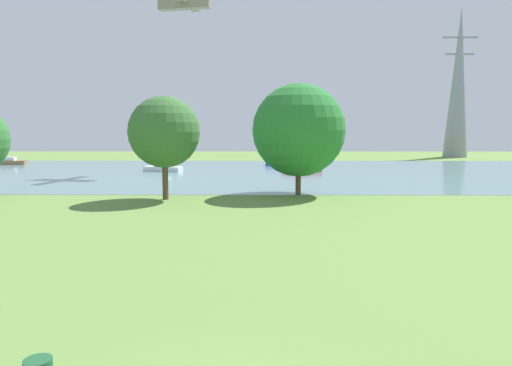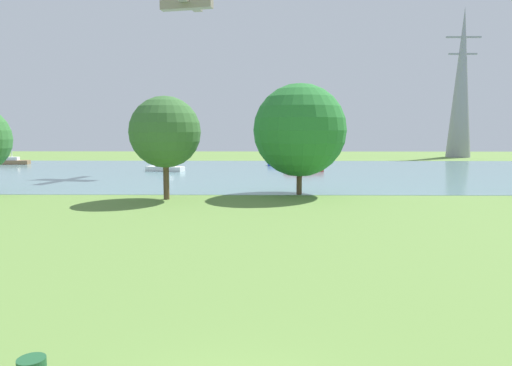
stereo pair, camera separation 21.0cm
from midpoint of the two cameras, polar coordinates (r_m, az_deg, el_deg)
The scene contains 10 objects.
ground_plane at distance 29.88m, azimuth -0.22°, elevation -3.68°, with size 160.00×160.00×0.00m, color olive.
water_surface at distance 57.64m, azimuth 0.27°, elevation 1.34°, with size 140.00×40.00×0.02m, color slate.
sailboat_red at distance 58.29m, azimuth 5.93°, elevation 1.81°, with size 5.03×2.78×6.95m.
sailboat_brown at distance 78.91m, azimuth -27.54°, elevation 2.35°, with size 4.94×2.03×5.51m.
sailboat_white at distance 59.84m, azimuth -10.94°, elevation 1.85°, with size 5.03×2.73×6.97m.
sailboat_blue at distance 67.57m, azimuth 3.56°, elevation 2.49°, with size 4.85×1.68×5.12m.
tree_mid_shore at distance 35.85m, azimuth -10.87°, elevation 6.12°, with size 5.38×5.38×7.80m.
tree_west_near at distance 37.93m, azimuth 5.53°, elevation 6.43°, with size 7.48×7.48×8.97m.
electricity_pylon at distance 96.07m, azimuth 23.84°, elevation 11.12°, with size 6.40×4.40×27.46m.
light_aircraft at distance 60.00m, azimuth -8.42°, elevation 20.79°, with size 6.49×8.44×2.10m.
Camera 2 is at (0.63, -7.38, 5.37)m, focal length 32.76 mm.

